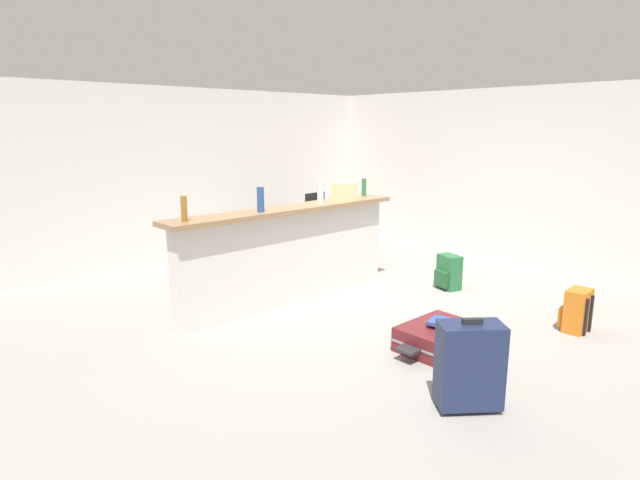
# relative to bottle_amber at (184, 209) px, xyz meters

# --- Properties ---
(ground_plane) EXTENTS (13.00, 13.00, 0.05)m
(ground_plane) POSITION_rel_bottle_amber_xyz_m (1.91, -0.35, -1.23)
(ground_plane) COLOR gray
(wall_back) EXTENTS (6.60, 0.10, 2.50)m
(wall_back) POSITION_rel_bottle_amber_xyz_m (1.91, 2.70, 0.05)
(wall_back) COLOR silver
(wall_back) RESTS_ON ground_plane
(wall_right) EXTENTS (0.10, 6.00, 2.50)m
(wall_right) POSITION_rel_bottle_amber_xyz_m (4.96, -0.05, 0.05)
(wall_right) COLOR silver
(wall_right) RESTS_ON ground_plane
(partition_half_wall) EXTENTS (2.80, 0.20, 1.04)m
(partition_half_wall) POSITION_rel_bottle_amber_xyz_m (1.27, 0.03, -0.69)
(partition_half_wall) COLOR silver
(partition_half_wall) RESTS_ON ground_plane
(bar_countertop) EXTENTS (2.96, 0.40, 0.05)m
(bar_countertop) POSITION_rel_bottle_amber_xyz_m (1.27, 0.03, -0.14)
(bar_countertop) COLOR #93704C
(bar_countertop) RESTS_ON partition_half_wall
(bottle_amber) EXTENTS (0.06, 0.06, 0.24)m
(bottle_amber) POSITION_rel_bottle_amber_xyz_m (0.00, 0.00, 0.00)
(bottle_amber) COLOR #9E661E
(bottle_amber) RESTS_ON bar_countertop
(bottle_blue) EXTENTS (0.07, 0.07, 0.26)m
(bottle_blue) POSITION_rel_bottle_amber_xyz_m (0.85, -0.03, 0.01)
(bottle_blue) COLOR #284C89
(bottle_blue) RESTS_ON bar_countertop
(bottle_clear) EXTENTS (0.07, 0.07, 0.26)m
(bottle_clear) POSITION_rel_bottle_amber_xyz_m (1.69, -0.03, 0.01)
(bottle_clear) COLOR silver
(bottle_clear) RESTS_ON bar_countertop
(bottle_green) EXTENTS (0.06, 0.06, 0.22)m
(bottle_green) POSITION_rel_bottle_amber_xyz_m (2.57, 0.10, -0.01)
(bottle_green) COLOR #2D6B38
(bottle_green) RESTS_ON bar_countertop
(grocery_bag) EXTENTS (0.26, 0.18, 0.22)m
(grocery_bag) POSITION_rel_bottle_amber_xyz_m (2.09, -0.02, -0.01)
(grocery_bag) COLOR beige
(grocery_bag) RESTS_ON bar_countertop
(dining_table) EXTENTS (1.10, 0.80, 0.74)m
(dining_table) POSITION_rel_bottle_amber_xyz_m (3.14, 1.27, -0.56)
(dining_table) COLOR #4C331E
(dining_table) RESTS_ON ground_plane
(dining_chair_near_partition) EXTENTS (0.42, 0.42, 0.93)m
(dining_chair_near_partition) POSITION_rel_bottle_amber_xyz_m (3.06, 0.77, -0.69)
(dining_chair_near_partition) COLOR black
(dining_chair_near_partition) RESTS_ON ground_plane
(dining_chair_far_side) EXTENTS (0.42, 0.42, 0.93)m
(dining_chair_far_side) POSITION_rel_bottle_amber_xyz_m (3.18, 1.79, -0.69)
(dining_chair_far_side) COLOR black
(dining_chair_far_side) RESTS_ON ground_plane
(suitcase_flat_maroon) EXTENTS (0.83, 0.50, 0.22)m
(suitcase_flat_maroon) POSITION_rel_bottle_amber_xyz_m (1.41, -1.86, -1.09)
(suitcase_flat_maroon) COLOR maroon
(suitcase_flat_maroon) RESTS_ON ground_plane
(backpack_orange) EXTENTS (0.29, 0.26, 0.42)m
(backpack_orange) POSITION_rel_bottle_amber_xyz_m (2.75, -2.53, -1.00)
(backpack_orange) COLOR orange
(backpack_orange) RESTS_ON ground_plane
(suitcase_upright_navy) EXTENTS (0.49, 0.46, 0.67)m
(suitcase_upright_navy) POSITION_rel_bottle_amber_xyz_m (0.72, -2.60, -0.87)
(suitcase_upright_navy) COLOR #1E284C
(suitcase_upright_navy) RESTS_ON ground_plane
(backpack_green) EXTENTS (0.30, 0.32, 0.42)m
(backpack_green) POSITION_rel_bottle_amber_xyz_m (3.01, -0.91, -1.00)
(backpack_green) COLOR #286B3D
(backpack_green) RESTS_ON ground_plane
(book_stack) EXTENTS (0.30, 0.24, 0.06)m
(book_stack) POSITION_rel_bottle_amber_xyz_m (1.43, -1.87, -0.95)
(book_stack) COLOR black
(book_stack) RESTS_ON suitcase_flat_maroon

